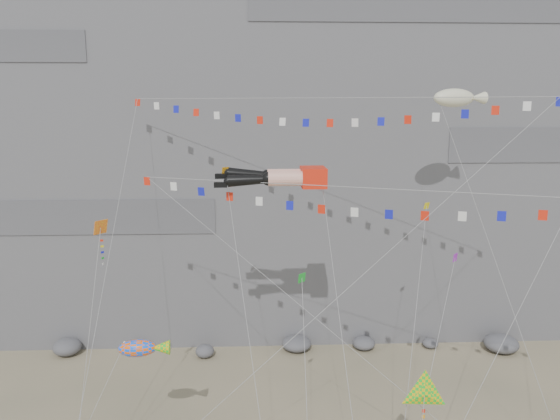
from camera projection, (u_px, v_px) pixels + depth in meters
cliff at (288, 70)px, 58.31m from camera, size 80.00×28.00×50.00m
talus_boulders at (297, 344)px, 48.22m from camera, size 60.00×3.00×1.20m
legs_kite at (283, 178)px, 34.36m from camera, size 7.83×15.02×21.87m
flag_banner_upper at (318, 98)px, 36.92m from camera, size 27.67×20.52×29.67m
flag_banner_lower at (373, 189)px, 31.29m from camera, size 27.88×11.28×19.60m
harlequin_kite at (101, 228)px, 29.55m from camera, size 2.35×5.10×15.76m
fish_windsock at (137, 348)px, 31.41m from camera, size 6.12×5.79×10.05m
delta_kite at (425, 394)px, 28.81m from camera, size 3.59×6.01×8.84m
blimp_windsock at (454, 99)px, 38.78m from camera, size 6.03×13.84×25.46m
small_kite_a at (226, 178)px, 34.85m from camera, size 3.69×14.72×22.43m
small_kite_b at (454, 261)px, 34.92m from camera, size 7.26×12.09×17.59m
small_kite_c at (302, 281)px, 31.64m from camera, size 1.25×10.80×15.26m
small_kite_d at (426, 213)px, 36.30m from camera, size 5.68×13.85×20.44m
small_kite_e at (559, 230)px, 30.41m from camera, size 10.69×6.70×19.00m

